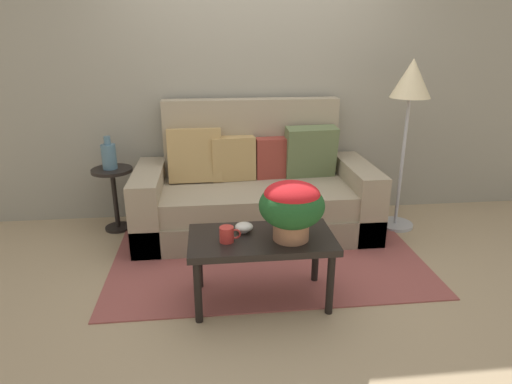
{
  "coord_description": "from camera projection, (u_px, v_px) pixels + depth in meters",
  "views": [
    {
      "loc": [
        -0.44,
        -3.06,
        1.71
      ],
      "look_at": [
        -0.1,
        0.06,
        0.59
      ],
      "focal_mm": 30.72,
      "sensor_mm": 36.0,
      "label": 1
    }
  ],
  "objects": [
    {
      "name": "coffee_mug",
      "position": [
        227.0,
        234.0,
        2.77
      ],
      "size": [
        0.14,
        0.09,
        0.1
      ],
      "color": "red",
      "rests_on": "coffee_table"
    },
    {
      "name": "coffee_table",
      "position": [
        261.0,
        245.0,
        2.88
      ],
      "size": [
        0.95,
        0.51,
        0.48
      ],
      "color": "black",
      "rests_on": "ground"
    },
    {
      "name": "side_table",
      "position": [
        114.0,
        188.0,
        3.99
      ],
      "size": [
        0.36,
        0.36,
        0.59
      ],
      "color": "black",
      "rests_on": "ground"
    },
    {
      "name": "wall_back",
      "position": [
        253.0,
        70.0,
        4.12
      ],
      "size": [
        6.4,
        0.12,
        2.82
      ],
      "primitive_type": "cube",
      "color": "gray",
      "rests_on": "ground"
    },
    {
      "name": "ground_plane",
      "position": [
        269.0,
        264.0,
        3.49
      ],
      "size": [
        14.0,
        14.0,
        0.0
      ],
      "primitive_type": "plane",
      "color": "tan"
    },
    {
      "name": "table_vase",
      "position": [
        109.0,
        156.0,
        3.89
      ],
      "size": [
        0.13,
        0.13,
        0.3
      ],
      "color": "slate",
      "rests_on": "side_table"
    },
    {
      "name": "potted_plant",
      "position": [
        292.0,
        205.0,
        2.74
      ],
      "size": [
        0.42,
        0.42,
        0.38
      ],
      "color": "#A36B4C",
      "rests_on": "coffee_table"
    },
    {
      "name": "floor_lamp",
      "position": [
        410.0,
        92.0,
        3.77
      ],
      "size": [
        0.35,
        0.35,
        1.54
      ],
      "color": "#B2B2B7",
      "rests_on": "ground"
    },
    {
      "name": "area_rug",
      "position": [
        266.0,
        254.0,
        3.64
      ],
      "size": [
        2.47,
        1.64,
        0.01
      ],
      "primitive_type": "cube",
      "color": "#994C47",
      "rests_on": "ground"
    },
    {
      "name": "couch",
      "position": [
        254.0,
        193.0,
        4.02
      ],
      "size": [
        2.12,
        0.93,
        1.17
      ],
      "color": "gray",
      "rests_on": "ground"
    },
    {
      "name": "snack_bowl",
      "position": [
        244.0,
        227.0,
        2.91
      ],
      "size": [
        0.12,
        0.12,
        0.06
      ],
      "color": "silver",
      "rests_on": "coffee_table"
    }
  ]
}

